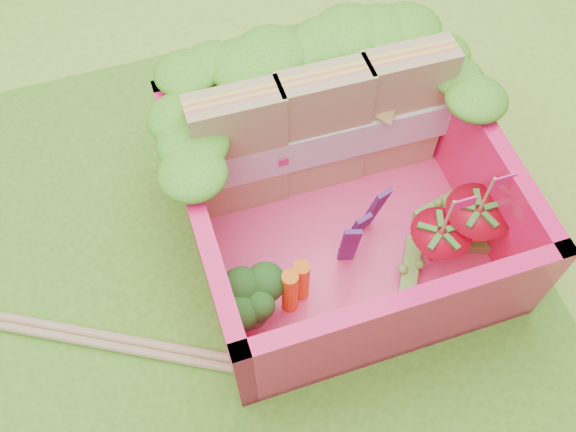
% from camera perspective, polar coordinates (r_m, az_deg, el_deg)
% --- Properties ---
extents(ground, '(14.00, 14.00, 0.00)m').
position_cam_1_polar(ground, '(2.98, -4.82, -3.16)').
color(ground, '#8CB834').
rests_on(ground, ground).
extents(placemat, '(2.60, 2.60, 0.03)m').
position_cam_1_polar(placemat, '(2.96, -4.84, -3.02)').
color(placemat, '#509622').
rests_on(placemat, ground).
extents(bento_floor, '(1.30, 1.30, 0.05)m').
position_cam_1_polar(bento_floor, '(2.98, 4.48, -0.97)').
color(bento_floor, '#FF4181').
rests_on(bento_floor, placemat).
extents(bento_box, '(1.30, 1.30, 0.55)m').
position_cam_1_polar(bento_box, '(2.76, 4.83, 1.62)').
color(bento_box, '#FF155D').
rests_on(bento_box, placemat).
extents(lettuce_ruffle, '(1.43, 0.77, 0.11)m').
position_cam_1_polar(lettuce_ruffle, '(2.77, 1.83, 13.17)').
color(lettuce_ruffle, '#2D921A').
rests_on(lettuce_ruffle, bento_box).
extents(sandwich_stack, '(1.25, 0.20, 0.69)m').
position_cam_1_polar(sandwich_stack, '(2.82, 3.04, 7.50)').
color(sandwich_stack, tan).
rests_on(sandwich_stack, bento_floor).
extents(broccoli, '(0.34, 0.34, 0.26)m').
position_cam_1_polar(broccoli, '(2.58, -3.30, -7.32)').
color(broccoli, '#518B43').
rests_on(broccoli, bento_floor).
extents(carrot_sticks, '(0.13, 0.11, 0.28)m').
position_cam_1_polar(carrot_sticks, '(2.65, 0.66, -6.25)').
color(carrot_sticks, orange).
rests_on(carrot_sticks, bento_floor).
extents(purple_wedges, '(0.24, 0.17, 0.38)m').
position_cam_1_polar(purple_wedges, '(2.73, 6.35, -1.22)').
color(purple_wedges, '#421A5B').
rests_on(purple_wedges, bento_floor).
extents(strawberry_left, '(0.25, 0.25, 0.49)m').
position_cam_1_polar(strawberry_left, '(2.81, 12.97, -2.66)').
color(strawberry_left, '#B80B25').
rests_on(strawberry_left, bento_floor).
extents(strawberry_right, '(0.28, 0.28, 0.52)m').
position_cam_1_polar(strawberry_right, '(2.88, 15.96, -0.96)').
color(strawberry_right, '#B80B25').
rests_on(strawberry_right, bento_floor).
extents(snap_peas, '(0.57, 0.49, 0.05)m').
position_cam_1_polar(snap_peas, '(2.96, 13.40, -1.95)').
color(snap_peas, '#54B93A').
rests_on(snap_peas, bento_floor).
extents(chopsticks, '(2.08, 1.16, 0.04)m').
position_cam_1_polar(chopsticks, '(2.95, -21.24, -9.26)').
color(chopsticks, tan).
rests_on(chopsticks, placemat).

